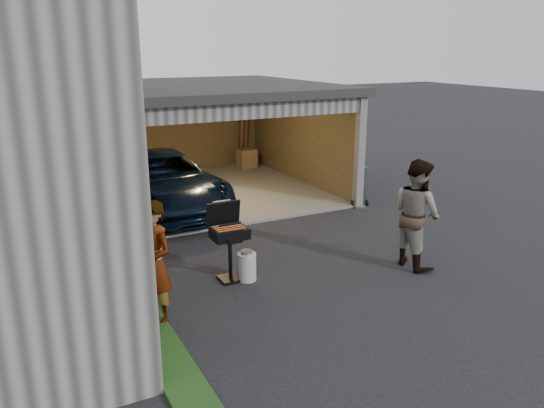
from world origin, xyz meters
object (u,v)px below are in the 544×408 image
Objects in this scene: man at (416,213)px; plywood_panel at (126,276)px; bbq_grill at (229,235)px; woman at (154,264)px; propane_tank at (247,267)px; hand_truck at (360,200)px; minivan at (162,183)px.

plywood_panel is at bearing 79.85° from man.
man reaches higher than bbq_grill.
woman is 2.00m from propane_tank.
plywood_panel is at bearing 172.53° from woman.
propane_tank is at bearing -130.95° from hand_truck.
woman is 6.90m from hand_truck.
bbq_grill is at bearing -133.94° from hand_truck.
plywood_panel is at bearing -141.04° from hand_truck.
man is 4.07× the size of propane_tank.
minivan is at bearing 30.55° from man.
woman is 0.92× the size of man.
minivan is at bearing 91.43° from propane_tank.
propane_tank is (1.74, 0.71, -0.66)m from woman.
woman reaches higher than plywood_panel.
man is 1.48× the size of bbq_grill.
hand_truck is (6.26, 2.42, -0.21)m from plywood_panel.
man is 3.34m from bbq_grill.
minivan reaches higher than hand_truck.
woman reaches higher than bbq_grill.
woman is 1.77× the size of hand_truck.
man reaches higher than woman.
minivan reaches higher than plywood_panel.
minivan is at bearing 67.11° from plywood_panel.
bbq_grill is at bearing -0.23° from plywood_panel.
man reaches higher than propane_tank.
propane_tank is at bearing 89.41° from woman.
man is (3.07, -5.39, 0.31)m from minivan.
propane_tank is 0.58× the size of plywood_panel.
plywood_panel is (-1.87, -4.43, -0.26)m from minivan.
woman is at bearing 89.88° from man.
woman is 1.74m from bbq_grill.
bbq_grill is 1.60× the size of plywood_panel.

